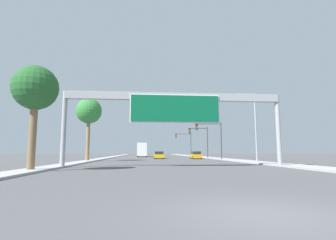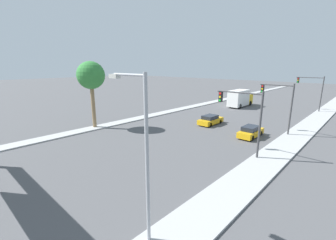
{
  "view_description": "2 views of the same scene",
  "coord_description": "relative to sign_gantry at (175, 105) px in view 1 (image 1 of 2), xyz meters",
  "views": [
    {
      "loc": [
        -2.7,
        -5.92,
        1.42
      ],
      "look_at": [
        0.0,
        25.25,
        5.18
      ],
      "focal_mm": 28.0,
      "sensor_mm": 36.0,
      "label": 1
    },
    {
      "loc": [
        17.54,
        17.61,
        8.67
      ],
      "look_at": [
        -0.35,
        36.99,
        2.23
      ],
      "focal_mm": 24.0,
      "sensor_mm": 36.0,
      "label": 2
    }
  ],
  "objects": [
    {
      "name": "traffic_light_near_intersection",
      "position": [
        8.8,
        20.1,
        -1.31
      ],
      "size": [
        4.67,
        0.32,
        6.43
      ],
      "color": "#3D3D3F",
      "rests_on": "ground"
    },
    {
      "name": "traffic_light_mid_block",
      "position": [
        9.0,
        30.1,
        -1.3
      ],
      "size": [
        4.14,
        0.32,
        6.53
      ],
      "color": "#3D3D3F",
      "rests_on": "ground"
    },
    {
      "name": "palm_tree_background",
      "position": [
        -11.06,
        15.32,
        1.57
      ],
      "size": [
        3.74,
        3.74,
        9.24
      ],
      "color": "#8C704C",
      "rests_on": "ground"
    },
    {
      "name": "sidewalk_right",
      "position": [
        11.25,
        42.1,
        -5.59
      ],
      "size": [
        3.0,
        120.0,
        0.15
      ],
      "color": "#AAAAAA",
      "rests_on": "ground"
    },
    {
      "name": "sign_gantry",
      "position": [
        0.0,
        0.0,
        0.0
      ],
      "size": [
        20.32,
        0.73,
        6.85
      ],
      "color": "#9EA0A5",
      "rests_on": "ground"
    },
    {
      "name": "palm_tree_foreground",
      "position": [
        -10.83,
        -4.16,
        0.29
      ],
      "size": [
        3.28,
        3.28,
        7.73
      ],
      "color": "brown",
      "rests_on": "ground"
    },
    {
      "name": "truck_box_primary",
      "position": [
        -3.5,
        45.27,
        -3.86
      ],
      "size": [
        2.44,
        7.65,
        3.58
      ],
      "color": "yellow",
      "rests_on": "ground"
    },
    {
      "name": "traffic_light_far_intersection",
      "position": [
        8.82,
        50.1,
        -1.15
      ],
      "size": [
        4.7,
        0.32,
        6.69
      ],
      "color": "#3D3D3F",
      "rests_on": "ground"
    },
    {
      "name": "car_near_center",
      "position": [
        7.0,
        26.24,
        -4.99
      ],
      "size": [
        1.7,
        4.29,
        1.42
      ],
      "color": "gold",
      "rests_on": "ground"
    },
    {
      "name": "median_strip_left",
      "position": [
        -10.75,
        42.1,
        -5.59
      ],
      "size": [
        2.0,
        120.0,
        0.15
      ],
      "color": "#AAAAAA",
      "rests_on": "ground"
    },
    {
      "name": "ground_plane",
      "position": [
        0.0,
        -17.9,
        -5.66
      ],
      "size": [
        300.0,
        300.0,
        0.0
      ],
      "primitive_type": "plane",
      "color": "#515154"
    },
    {
      "name": "street_lamp_right",
      "position": [
        10.02,
        6.08,
        -0.68
      ],
      "size": [
        2.61,
        0.28,
        8.41
      ],
      "color": "#9EA0A5",
      "rests_on": "ground"
    },
    {
      "name": "car_far_left",
      "position": [
        0.0,
        28.16,
        -4.99
      ],
      "size": [
        1.86,
        4.48,
        1.41
      ],
      "color": "gold",
      "rests_on": "ground"
    }
  ]
}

